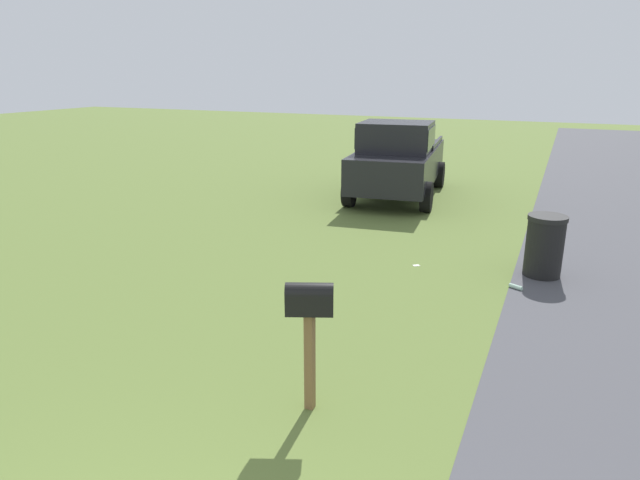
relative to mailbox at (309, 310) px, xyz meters
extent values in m
cube|color=brown|center=(0.00, 0.00, -0.57)|extent=(0.09, 0.09, 1.08)
cube|color=black|center=(0.00, 0.00, 0.07)|extent=(0.37, 0.51, 0.22)
cylinder|color=black|center=(0.00, 0.00, 0.18)|extent=(0.37, 0.51, 0.20)
cube|color=red|center=(0.11, 0.00, 0.14)|extent=(0.02, 0.04, 0.18)
cube|color=black|center=(10.21, 2.05, -0.23)|extent=(5.01, 2.52, 0.90)
cube|color=black|center=(9.64, 1.98, 0.60)|extent=(1.84, 1.99, 0.76)
cube|color=black|center=(9.64, 1.98, 0.60)|extent=(1.79, 2.02, 0.53)
cube|color=black|center=(11.37, 1.27, 0.28)|extent=(2.49, 0.37, 0.12)
cube|color=black|center=(11.16, 3.07, 0.28)|extent=(2.49, 0.37, 0.12)
cylinder|color=black|center=(8.75, 0.89, -0.73)|extent=(0.79, 0.35, 0.76)
cylinder|color=black|center=(8.52, 2.84, -0.73)|extent=(0.79, 0.35, 0.76)
cylinder|color=black|center=(11.90, 1.26, -0.73)|extent=(0.79, 0.35, 0.76)
cylinder|color=black|center=(11.67, 3.21, -0.73)|extent=(0.79, 0.35, 0.76)
cylinder|color=black|center=(5.15, -1.99, -0.62)|extent=(0.61, 0.61, 0.98)
cylinder|color=black|center=(5.15, -1.99, -0.09)|extent=(0.65, 0.65, 0.08)
cube|color=silver|center=(4.77, 0.10, -1.11)|extent=(0.14, 0.15, 0.01)
cylinder|color=#B2D8BF|center=(4.32, -1.65, -1.08)|extent=(0.16, 0.23, 0.07)
camera|label=1|loc=(-4.55, -2.13, 2.27)|focal=31.09mm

